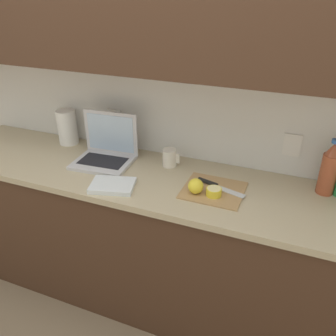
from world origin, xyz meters
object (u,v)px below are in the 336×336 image
Objects in this scene: lemon_whole_beside at (196,186)px; measuring_cup at (170,158)px; lemon_half_cut at (214,192)px; knife at (213,184)px; bottle_green_soda at (329,169)px; paper_towel_roll at (67,127)px; cutting_board at (213,190)px; laptop at (106,150)px.

lemon_whole_beside is 0.76× the size of measuring_cup.
measuring_cup reaches higher than lemon_half_cut.
knife is 0.91× the size of bottle_green_soda.
lemon_half_cut is 0.35× the size of paper_towel_roll.
knife is at bearing -163.30° from bottle_green_soda.
cutting_board is 1.36× the size of paper_towel_roll.
bottle_green_soda is at bearing 1.38° from measuring_cup.
cutting_board is 0.06m from lemon_half_cut.
lemon_half_cut is 0.39m from measuring_cup.
lemon_whole_beside is at bearing -16.82° from paper_towel_roll.
measuring_cup is at bearing 134.43° from lemon_whole_beside.
bottle_green_soda is (0.53, 0.16, 0.12)m from knife.
lemon_whole_beside is at bearing -107.75° from knife.
paper_towel_roll reaches higher than cutting_board.
knife is at bearing -10.69° from paper_towel_roll.
knife is 0.12m from lemon_whole_beside.
knife is 3.42× the size of lemon_whole_beside.
knife is at bearing 57.08° from lemon_whole_beside.
bottle_green_soda reaches higher than lemon_half_cut.
measuring_cup reaches higher than knife.
laptop reaches higher than lemon_half_cut.
bottle_green_soda is (0.50, 0.24, 0.10)m from lemon_half_cut.
lemon_whole_beside reaches higher than cutting_board.
lemon_half_cut is 0.75× the size of measuring_cup.
paper_towel_roll is (-1.02, 0.19, 0.09)m from knife.
laptop is at bearing -175.42° from bottle_green_soda.
laptop is 0.62m from lemon_whole_beside.
bottle_green_soda is 2.85× the size of measuring_cup.
paper_towel_roll reaches higher than lemon_half_cut.
cutting_board is 1.04× the size of bottle_green_soda.
cutting_board is 3.92× the size of lemon_whole_beside.
lemon_half_cut is at bearing -14.87° from paper_towel_roll.
cutting_board is 0.57m from bottle_green_soda.
measuring_cup is (-0.82, -0.02, -0.08)m from bottle_green_soda.
cutting_board is at bearing -29.55° from measuring_cup.
laptop is 4.52× the size of lemon_half_cut.
knife is (0.66, -0.06, -0.05)m from laptop.
measuring_cup is at bearing 145.04° from lemon_half_cut.
measuring_cup is (-0.23, 0.24, 0.00)m from lemon_whole_beside.
measuring_cup is at bearing -4.19° from paper_towel_roll.
bottle_green_soda is (0.52, 0.19, 0.13)m from cutting_board.
cutting_board is 0.11m from lemon_whole_beside.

